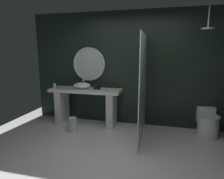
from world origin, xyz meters
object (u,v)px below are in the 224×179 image
at_px(waste_bin, 73,124).
at_px(round_wall_mirror, 89,64).
at_px(tissue_box, 97,87).
at_px(tumbler_cup, 55,86).
at_px(rain_shower_head, 208,26).
at_px(toilet, 207,124).
at_px(vessel_sink, 82,85).

bearing_deg(waste_bin, round_wall_mirror, 81.59).
bearing_deg(tissue_box, round_wall_mirror, 141.16).
bearing_deg(tumbler_cup, waste_bin, -35.19).
height_order(rain_shower_head, toilet, rain_shower_head).
xyz_separation_m(vessel_sink, tumbler_cup, (-0.67, -0.06, -0.02)).
bearing_deg(round_wall_mirror, vessel_sink, -112.74).
height_order(tumbler_cup, waste_bin, tumbler_cup).
bearing_deg(rain_shower_head, tumbler_cup, 178.21).
relative_size(tumbler_cup, round_wall_mirror, 0.13).
bearing_deg(tissue_box, toilet, -1.13).
bearing_deg(rain_shower_head, waste_bin, -171.98).
relative_size(vessel_sink, tumbler_cup, 4.04).
bearing_deg(toilet, vessel_sink, 179.30).
relative_size(rain_shower_head, waste_bin, 1.21).
height_order(vessel_sink, tumbler_cup, vessel_sink).
distance_m(tumbler_cup, round_wall_mirror, 0.97).
distance_m(tumbler_cup, tissue_box, 1.04).
xyz_separation_m(tumbler_cup, round_wall_mirror, (0.77, 0.30, 0.50)).
distance_m(vessel_sink, tumbler_cup, 0.68).
relative_size(toilet, waste_bin, 1.73).
bearing_deg(waste_bin, tumbler_cup, 144.81).
xyz_separation_m(tissue_box, round_wall_mirror, (-0.27, 0.22, 0.51)).
distance_m(tumbler_cup, rain_shower_head, 3.47).
bearing_deg(round_wall_mirror, waste_bin, -98.41).
bearing_deg(toilet, rain_shower_head, -144.43).
bearing_deg(vessel_sink, waste_bin, -91.66).
xyz_separation_m(tumbler_cup, waste_bin, (0.66, -0.46, -0.73)).
xyz_separation_m(vessel_sink, toilet, (2.75, -0.03, -0.67)).
relative_size(tissue_box, toilet, 0.23).
height_order(round_wall_mirror, waste_bin, round_wall_mirror).
bearing_deg(vessel_sink, round_wall_mirror, 67.26).
bearing_deg(vessel_sink, rain_shower_head, -3.69).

